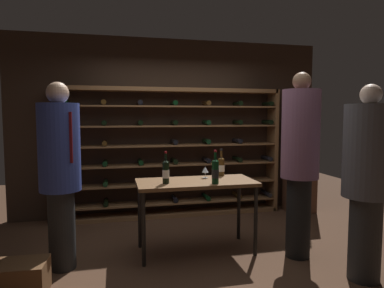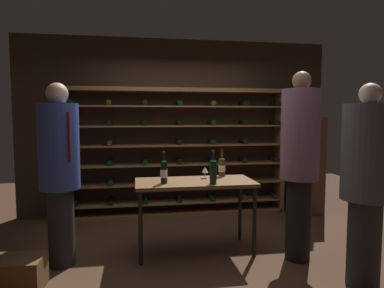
{
  "view_description": "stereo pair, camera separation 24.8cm",
  "coord_description": "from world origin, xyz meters",
  "px_view_note": "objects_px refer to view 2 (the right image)",
  "views": [
    {
      "loc": [
        -0.92,
        -3.79,
        1.58
      ],
      "look_at": [
        -0.0,
        0.19,
        1.25
      ],
      "focal_mm": 31.7,
      "sensor_mm": 36.0,
      "label": 1
    },
    {
      "loc": [
        -0.68,
        -3.83,
        1.58
      ],
      "look_at": [
        -0.0,
        0.19,
        1.25
      ],
      "focal_mm": 31.7,
      "sensor_mm": 36.0,
      "label": 2
    }
  ],
  "objects_px": {
    "tasting_table": "(195,188)",
    "person_guest_khaki": "(59,166)",
    "wine_rack": "(179,153)",
    "person_bystander_dark_jacket": "(367,175)",
    "person_host_in_suit": "(300,156)",
    "wine_crate": "(16,274)",
    "wine_glass_stemmed_center": "(205,170)",
    "wine_bottle_gold_foil": "(222,166)",
    "wine_bottle_black_capsule": "(164,171)",
    "display_cabinet": "(308,166)",
    "wine_bottle_amber_reserve": "(213,171)"
  },
  "relations": [
    {
      "from": "display_cabinet",
      "to": "wine_bottle_amber_reserve",
      "type": "xyz_separation_m",
      "value": [
        -1.91,
        -1.46,
        0.19
      ]
    },
    {
      "from": "person_guest_khaki",
      "to": "person_bystander_dark_jacket",
      "type": "bearing_deg",
      "value": 19.67
    },
    {
      "from": "person_guest_khaki",
      "to": "wine_bottle_gold_foil",
      "type": "height_order",
      "value": "person_guest_khaki"
    },
    {
      "from": "tasting_table",
      "to": "person_guest_khaki",
      "type": "distance_m",
      "value": 1.5
    },
    {
      "from": "wine_bottle_gold_foil",
      "to": "wine_crate",
      "type": "bearing_deg",
      "value": -157.81
    },
    {
      "from": "tasting_table",
      "to": "person_bystander_dark_jacket",
      "type": "height_order",
      "value": "person_bystander_dark_jacket"
    },
    {
      "from": "tasting_table",
      "to": "wine_bottle_black_capsule",
      "type": "relative_size",
      "value": 3.8
    },
    {
      "from": "display_cabinet",
      "to": "wine_glass_stemmed_center",
      "type": "xyz_separation_m",
      "value": [
        -1.92,
        -1.1,
        0.15
      ]
    },
    {
      "from": "person_bystander_dark_jacket",
      "to": "wine_glass_stemmed_center",
      "type": "bearing_deg",
      "value": -116.66
    },
    {
      "from": "wine_crate",
      "to": "wine_bottle_black_capsule",
      "type": "height_order",
      "value": "wine_bottle_black_capsule"
    },
    {
      "from": "wine_bottle_black_capsule",
      "to": "wine_glass_stemmed_center",
      "type": "bearing_deg",
      "value": 24.02
    },
    {
      "from": "wine_rack",
      "to": "wine_glass_stemmed_center",
      "type": "xyz_separation_m",
      "value": [
        0.15,
        -1.34,
        -0.07
      ]
    },
    {
      "from": "wine_glass_stemmed_center",
      "to": "wine_rack",
      "type": "bearing_deg",
      "value": 96.43
    },
    {
      "from": "person_host_in_suit",
      "to": "wine_glass_stemmed_center",
      "type": "relative_size",
      "value": 14.97
    },
    {
      "from": "person_host_in_suit",
      "to": "wine_crate",
      "type": "xyz_separation_m",
      "value": [
        -2.84,
        -0.22,
        -1.0
      ]
    },
    {
      "from": "person_guest_khaki",
      "to": "person_bystander_dark_jacket",
      "type": "relative_size",
      "value": 1.02
    },
    {
      "from": "person_host_in_suit",
      "to": "wine_crate",
      "type": "relative_size",
      "value": 4.29
    },
    {
      "from": "wine_rack",
      "to": "display_cabinet",
      "type": "distance_m",
      "value": 2.1
    },
    {
      "from": "wine_crate",
      "to": "wine_bottle_amber_reserve",
      "type": "relative_size",
      "value": 1.28
    },
    {
      "from": "wine_bottle_amber_reserve",
      "to": "person_host_in_suit",
      "type": "bearing_deg",
      "value": -11.25
    },
    {
      "from": "wine_bottle_black_capsule",
      "to": "display_cabinet",
      "type": "bearing_deg",
      "value": 28.54
    },
    {
      "from": "wine_bottle_black_capsule",
      "to": "wine_bottle_amber_reserve",
      "type": "relative_size",
      "value": 0.96
    },
    {
      "from": "wine_bottle_black_capsule",
      "to": "wine_bottle_amber_reserve",
      "type": "distance_m",
      "value": 0.55
    },
    {
      "from": "wine_rack",
      "to": "tasting_table",
      "type": "height_order",
      "value": "wine_rack"
    },
    {
      "from": "wine_rack",
      "to": "wine_glass_stemmed_center",
      "type": "height_order",
      "value": "wine_rack"
    },
    {
      "from": "tasting_table",
      "to": "wine_crate",
      "type": "height_order",
      "value": "tasting_table"
    },
    {
      "from": "tasting_table",
      "to": "person_guest_khaki",
      "type": "height_order",
      "value": "person_guest_khaki"
    },
    {
      "from": "wine_rack",
      "to": "person_bystander_dark_jacket",
      "type": "height_order",
      "value": "wine_rack"
    },
    {
      "from": "wine_bottle_amber_reserve",
      "to": "display_cabinet",
      "type": "bearing_deg",
      "value": 37.51
    },
    {
      "from": "wine_bottle_gold_foil",
      "to": "wine_glass_stemmed_center",
      "type": "xyz_separation_m",
      "value": [
        -0.24,
        -0.11,
        -0.02
      ]
    },
    {
      "from": "person_host_in_suit",
      "to": "person_bystander_dark_jacket",
      "type": "height_order",
      "value": "person_host_in_suit"
    },
    {
      "from": "person_guest_khaki",
      "to": "wine_glass_stemmed_center",
      "type": "bearing_deg",
      "value": 46.88
    },
    {
      "from": "display_cabinet",
      "to": "person_host_in_suit",
      "type": "bearing_deg",
      "value": -120.98
    },
    {
      "from": "person_bystander_dark_jacket",
      "to": "wine_glass_stemmed_center",
      "type": "xyz_separation_m",
      "value": [
        -1.27,
        1.19,
        -0.11
      ]
    },
    {
      "from": "person_bystander_dark_jacket",
      "to": "tasting_table",
      "type": "bearing_deg",
      "value": -109.77
    },
    {
      "from": "person_guest_khaki",
      "to": "person_host_in_suit",
      "type": "distance_m",
      "value": 2.56
    },
    {
      "from": "wine_crate",
      "to": "display_cabinet",
      "type": "bearing_deg",
      "value": 25.93
    },
    {
      "from": "wine_rack",
      "to": "tasting_table",
      "type": "relative_size",
      "value": 2.52
    },
    {
      "from": "display_cabinet",
      "to": "wine_rack",
      "type": "bearing_deg",
      "value": 173.33
    },
    {
      "from": "wine_rack",
      "to": "wine_crate",
      "type": "relative_size",
      "value": 7.15
    },
    {
      "from": "tasting_table",
      "to": "wine_bottle_black_capsule",
      "type": "xyz_separation_m",
      "value": [
        -0.36,
        -0.08,
        0.22
      ]
    },
    {
      "from": "person_bystander_dark_jacket",
      "to": "wine_bottle_gold_foil",
      "type": "bearing_deg",
      "value": -125.0
    },
    {
      "from": "wine_rack",
      "to": "person_guest_khaki",
      "type": "xyz_separation_m",
      "value": [
        -1.46,
        -1.61,
        0.06
      ]
    },
    {
      "from": "tasting_table",
      "to": "wine_glass_stemmed_center",
      "type": "relative_size",
      "value": 9.9
    },
    {
      "from": "tasting_table",
      "to": "person_host_in_suit",
      "type": "relative_size",
      "value": 0.66
    },
    {
      "from": "wine_crate",
      "to": "wine_glass_stemmed_center",
      "type": "relative_size",
      "value": 3.49
    },
    {
      "from": "wine_bottle_gold_foil",
      "to": "tasting_table",
      "type": "bearing_deg",
      "value": -146.42
    },
    {
      "from": "wine_crate",
      "to": "wine_glass_stemmed_center",
      "type": "height_order",
      "value": "wine_glass_stemmed_center"
    },
    {
      "from": "person_host_in_suit",
      "to": "wine_bottle_gold_foil",
      "type": "relative_size",
      "value": 6.11
    },
    {
      "from": "person_guest_khaki",
      "to": "wine_crate",
      "type": "bearing_deg",
      "value": -83.88
    }
  ]
}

